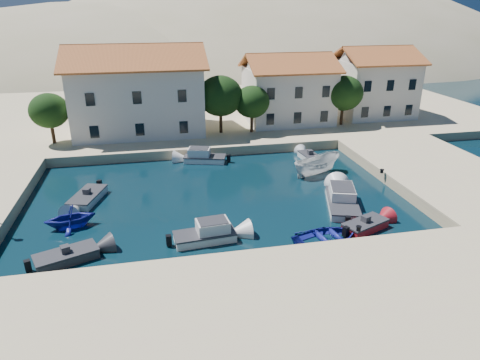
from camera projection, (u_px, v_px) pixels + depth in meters
name	position (u px, v px, depth m)	size (l,w,h in m)	color
ground	(241.00, 265.00, 25.93)	(400.00, 400.00, 0.00)	black
quay_south	(266.00, 325.00, 20.30)	(52.00, 12.00, 1.00)	#CEBF8D
quay_east	(440.00, 173.00, 38.64)	(11.00, 20.00, 1.00)	#CEBF8D
quay_north	(200.00, 112.00, 60.54)	(80.00, 36.00, 1.00)	#CEBF8D
hills	(226.00, 121.00, 150.68)	(254.00, 176.00, 99.00)	tan
building_left	(138.00, 88.00, 47.92)	(14.70, 9.45, 9.70)	silver
building_mid	(288.00, 87.00, 52.47)	(10.50, 8.40, 8.30)	silver
building_right	(374.00, 81.00, 55.53)	(9.45, 8.40, 8.80)	silver
trees	(234.00, 99.00, 48.00)	(37.30, 5.30, 6.45)	#382314
bollards	(269.00, 215.00, 29.52)	(29.36, 9.56, 0.30)	black
motorboat_grey_sw	(67.00, 257.00, 26.20)	(4.04, 2.91, 1.25)	#303035
cabin_cruiser_south	(205.00, 234.00, 28.38)	(4.22, 2.11, 1.60)	silver
rowboat_south	(327.00, 242.00, 28.45)	(3.37, 4.72, 0.98)	navy
motorboat_red_se	(365.00, 226.00, 29.89)	(3.69, 2.70, 1.25)	maroon
cabin_cruiser_east	(343.00, 201.00, 33.14)	(3.74, 5.84, 1.60)	silver
boat_east	(316.00, 174.00, 39.82)	(1.91, 5.08, 1.96)	silver
motorboat_white_ne	(310.00, 157.00, 43.33)	(1.72, 3.18, 1.25)	silver
rowboat_west	(72.00, 227.00, 30.35)	(2.94, 3.41, 1.80)	navy
motorboat_white_west	(88.00, 197.00, 34.30)	(2.94, 4.41, 1.25)	silver
cabin_cruiser_north	(205.00, 157.00, 42.77)	(4.42, 2.79, 1.60)	silver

